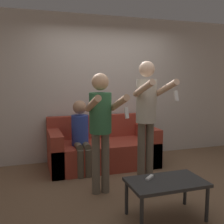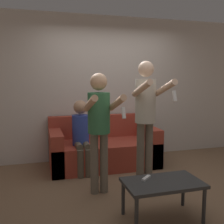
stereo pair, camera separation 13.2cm
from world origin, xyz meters
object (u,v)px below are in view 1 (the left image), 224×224
(couch, at_px, (102,149))
(person_standing_left, at_px, (101,121))
(coffee_table, at_px, (166,185))
(remote_on_table, at_px, (150,177))
(person_standing_right, at_px, (147,111))
(person_seated, at_px, (81,133))

(couch, distance_m, person_standing_left, 1.36)
(person_standing_left, xyz_separation_m, coffee_table, (0.51, -0.82, -0.61))
(coffee_table, relative_size, remote_on_table, 6.15)
(person_standing_right, height_order, person_seated, person_standing_right)
(person_standing_right, relative_size, coffee_table, 2.09)
(person_standing_left, xyz_separation_m, person_standing_right, (0.66, 0.00, 0.10))
(couch, relative_size, coffee_table, 2.19)
(person_standing_left, bearing_deg, person_standing_right, 0.23)
(remote_on_table, bearing_deg, person_seated, 106.31)
(person_standing_left, bearing_deg, remote_on_table, -62.45)
(person_standing_right, height_order, remote_on_table, person_standing_right)
(couch, xyz_separation_m, person_standing_left, (-0.33, -1.11, 0.70))
(person_standing_left, distance_m, person_standing_right, 0.66)
(person_standing_left, relative_size, person_seated, 1.36)
(person_seated, relative_size, coffee_table, 1.40)
(couch, height_order, person_seated, person_seated)
(person_standing_right, distance_m, coffee_table, 1.10)
(person_seated, distance_m, remote_on_table, 1.67)
(person_standing_left, relative_size, remote_on_table, 11.67)
(person_seated, bearing_deg, remote_on_table, -73.69)
(couch, relative_size, remote_on_table, 13.48)
(remote_on_table, bearing_deg, couch, 91.27)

